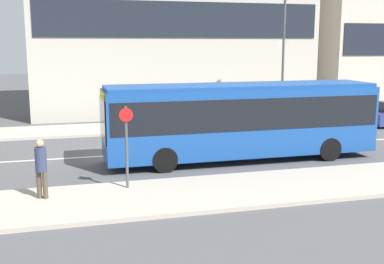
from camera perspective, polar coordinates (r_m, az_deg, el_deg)
name	(u,v)px	position (r m, az deg, el deg)	size (l,w,h in m)	color
ground_plane	(120,155)	(21.00, -8.55, -2.73)	(120.00, 120.00, 0.00)	#4F4F51
sidewalk_near	(144,198)	(15.01, -5.70, -7.78)	(44.00, 3.50, 0.13)	#B2A899
sidewalk_far	(106,129)	(27.08, -10.13, 0.34)	(44.00, 3.50, 0.13)	#B2A899
lane_centerline	(120,155)	(21.00, -8.55, -2.72)	(41.80, 0.16, 0.01)	silver
city_bus	(241,117)	(19.75, 5.82, 1.84)	(11.17, 2.55, 3.13)	#194793
parked_car_0	(324,118)	(27.70, 15.37, 1.58)	(4.57, 1.75, 1.39)	silver
pedestrian_near_stop	(41,165)	(15.11, -17.46, -3.76)	(0.34, 0.34, 1.81)	#4C4233
bus_stop_sign	(126,141)	(15.49, -7.77, -1.03)	(0.44, 0.12, 2.67)	#4C4C51
street_lamp	(284,46)	(28.60, 10.80, 9.94)	(0.36, 0.36, 7.35)	#4C4C51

